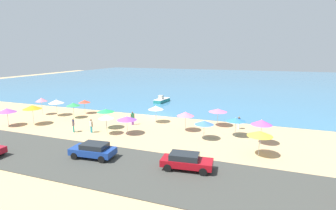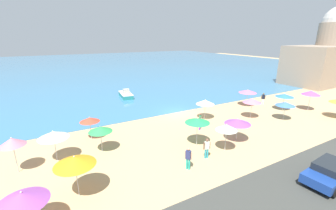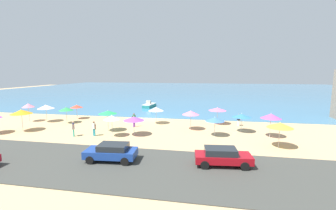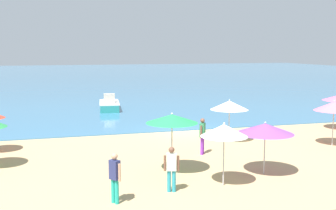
{
  "view_description": "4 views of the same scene",
  "coord_description": "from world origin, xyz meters",
  "px_view_note": "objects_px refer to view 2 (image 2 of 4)",
  "views": [
    {
      "loc": [
        15.47,
        -36.01,
        9.57
      ],
      "look_at": [
        1.48,
        1.32,
        1.51
      ],
      "focal_mm": 28.0,
      "sensor_mm": 36.0,
      "label": 1
    },
    {
      "loc": [
        -14.4,
        -23.06,
        9.27
      ],
      "look_at": [
        -1.95,
        -1.14,
        1.58
      ],
      "focal_mm": 24.0,
      "sensor_mm": 36.0,
      "label": 2
    },
    {
      "loc": [
        8.66,
        -33.34,
        7.11
      ],
      "look_at": [
        2.35,
        1.2,
        1.95
      ],
      "focal_mm": 24.0,
      "sensor_mm": 36.0,
      "label": 3
    },
    {
      "loc": [
        -8.12,
        -24.97,
        5.2
      ],
      "look_at": [
        -0.38,
        1.97,
        1.43
      ],
      "focal_mm": 45.0,
      "sensor_mm": 36.0,
      "label": 4
    }
  ],
  "objects_px": {
    "bather_2": "(207,147)",
    "harbor_fortress": "(328,54)",
    "beach_umbrella_0": "(285,95)",
    "beach_umbrella_2": "(227,127)",
    "beach_umbrella_1": "(205,102)",
    "parked_car_3": "(330,172)",
    "beach_umbrella_5": "(285,104)",
    "beach_umbrella_6": "(248,91)",
    "skiff_nearshore": "(126,95)",
    "beach_umbrella_14": "(90,120)",
    "bather_0": "(263,98)",
    "beach_umbrella_15": "(311,93)",
    "bather_3": "(200,120)",
    "beach_umbrella_8": "(238,121)",
    "beach_umbrella_9": "(53,135)",
    "beach_umbrella_3": "(197,121)",
    "beach_umbrella_12": "(12,142)",
    "beach_umbrella_4": "(252,101)",
    "beach_umbrella_13": "(75,161)",
    "beach_umbrella_10": "(22,198)",
    "bather_1": "(188,157)",
    "beach_umbrella_7": "(100,129)"
  },
  "relations": [
    {
      "from": "beach_umbrella_12",
      "to": "beach_umbrella_2",
      "type": "bearing_deg",
      "value": -18.32
    },
    {
      "from": "bather_2",
      "to": "beach_umbrella_1",
      "type": "bearing_deg",
      "value": 52.48
    },
    {
      "from": "beach_umbrella_5",
      "to": "harbor_fortress",
      "type": "height_order",
      "value": "harbor_fortress"
    },
    {
      "from": "beach_umbrella_8",
      "to": "parked_car_3",
      "type": "bearing_deg",
      "value": -84.84
    },
    {
      "from": "bather_1",
      "to": "bather_3",
      "type": "height_order",
      "value": "bather_3"
    },
    {
      "from": "skiff_nearshore",
      "to": "bather_3",
      "type": "bearing_deg",
      "value": -81.99
    },
    {
      "from": "beach_umbrella_2",
      "to": "beach_umbrella_3",
      "type": "height_order",
      "value": "beach_umbrella_3"
    },
    {
      "from": "beach_umbrella_7",
      "to": "harbor_fortress",
      "type": "xyz_separation_m",
      "value": [
        48.1,
        7.09,
        3.75
      ]
    },
    {
      "from": "beach_umbrella_9",
      "to": "beach_umbrella_15",
      "type": "relative_size",
      "value": 0.93
    },
    {
      "from": "skiff_nearshore",
      "to": "harbor_fortress",
      "type": "xyz_separation_m",
      "value": [
        40.41,
        -8.85,
        5.34
      ]
    },
    {
      "from": "beach_umbrella_9",
      "to": "beach_umbrella_8",
      "type": "bearing_deg",
      "value": -16.78
    },
    {
      "from": "beach_umbrella_15",
      "to": "bather_3",
      "type": "distance_m",
      "value": 16.42
    },
    {
      "from": "beach_umbrella_4",
      "to": "beach_umbrella_9",
      "type": "relative_size",
      "value": 0.98
    },
    {
      "from": "beach_umbrella_2",
      "to": "bather_3",
      "type": "height_order",
      "value": "beach_umbrella_2"
    },
    {
      "from": "beach_umbrella_13",
      "to": "harbor_fortress",
      "type": "distance_m",
      "value": 52.19
    },
    {
      "from": "beach_umbrella_2",
      "to": "beach_umbrella_5",
      "type": "bearing_deg",
      "value": 11.39
    },
    {
      "from": "beach_umbrella_1",
      "to": "beach_umbrella_12",
      "type": "bearing_deg",
      "value": -173.79
    },
    {
      "from": "beach_umbrella_1",
      "to": "beach_umbrella_12",
      "type": "relative_size",
      "value": 0.88
    },
    {
      "from": "beach_umbrella_14",
      "to": "harbor_fortress",
      "type": "bearing_deg",
      "value": 4.9
    },
    {
      "from": "beach_umbrella_6",
      "to": "bather_3",
      "type": "relative_size",
      "value": 1.32
    },
    {
      "from": "bather_3",
      "to": "beach_umbrella_13",
      "type": "bearing_deg",
      "value": -160.16
    },
    {
      "from": "beach_umbrella_9",
      "to": "beach_umbrella_10",
      "type": "bearing_deg",
      "value": -104.17
    },
    {
      "from": "beach_umbrella_13",
      "to": "bather_2",
      "type": "height_order",
      "value": "beach_umbrella_13"
    },
    {
      "from": "beach_umbrella_1",
      "to": "bather_3",
      "type": "bearing_deg",
      "value": -137.21
    },
    {
      "from": "beach_umbrella_0",
      "to": "beach_umbrella_8",
      "type": "bearing_deg",
      "value": -163.5
    },
    {
      "from": "beach_umbrella_1",
      "to": "beach_umbrella_14",
      "type": "bearing_deg",
      "value": 175.53
    },
    {
      "from": "beach_umbrella_10",
      "to": "parked_car_3",
      "type": "relative_size",
      "value": 0.58
    },
    {
      "from": "parked_car_3",
      "to": "harbor_fortress",
      "type": "xyz_separation_m",
      "value": [
        36.14,
        18.7,
        4.99
      ]
    },
    {
      "from": "bather_3",
      "to": "beach_umbrella_2",
      "type": "bearing_deg",
      "value": -101.05
    },
    {
      "from": "beach_umbrella_0",
      "to": "beach_umbrella_2",
      "type": "distance_m",
      "value": 15.04
    },
    {
      "from": "bather_3",
      "to": "bather_0",
      "type": "bearing_deg",
      "value": 12.34
    },
    {
      "from": "beach_umbrella_12",
      "to": "beach_umbrella_5",
      "type": "bearing_deg",
      "value": -5.92
    },
    {
      "from": "beach_umbrella_4",
      "to": "beach_umbrella_14",
      "type": "height_order",
      "value": "beach_umbrella_4"
    },
    {
      "from": "beach_umbrella_0",
      "to": "bather_1",
      "type": "xyz_separation_m",
      "value": [
        -18.62,
        -5.22,
        -1.03
      ]
    },
    {
      "from": "beach_umbrella_13",
      "to": "beach_umbrella_1",
      "type": "bearing_deg",
      "value": 24.35
    },
    {
      "from": "bather_0",
      "to": "bather_2",
      "type": "relative_size",
      "value": 0.97
    },
    {
      "from": "beach_umbrella_2",
      "to": "beach_umbrella_4",
      "type": "height_order",
      "value": "beach_umbrella_4"
    },
    {
      "from": "beach_umbrella_14",
      "to": "bather_0",
      "type": "bearing_deg",
      "value": -0.69
    },
    {
      "from": "beach_umbrella_9",
      "to": "parked_car_3",
      "type": "distance_m",
      "value": 19.51
    },
    {
      "from": "beach_umbrella_12",
      "to": "beach_umbrella_15",
      "type": "bearing_deg",
      "value": -3.87
    },
    {
      "from": "beach_umbrella_6",
      "to": "skiff_nearshore",
      "type": "relative_size",
      "value": 0.53
    },
    {
      "from": "beach_umbrella_13",
      "to": "skiff_nearshore",
      "type": "xyz_separation_m",
      "value": [
        10.28,
        20.78,
        -1.94
      ]
    },
    {
      "from": "beach_umbrella_0",
      "to": "skiff_nearshore",
      "type": "height_order",
      "value": "beach_umbrella_0"
    },
    {
      "from": "beach_umbrella_2",
      "to": "bather_2",
      "type": "height_order",
      "value": "beach_umbrella_2"
    },
    {
      "from": "beach_umbrella_1",
      "to": "parked_car_3",
      "type": "relative_size",
      "value": 0.57
    },
    {
      "from": "beach_umbrella_4",
      "to": "bather_3",
      "type": "distance_m",
      "value": 7.5
    },
    {
      "from": "bather_2",
      "to": "harbor_fortress",
      "type": "height_order",
      "value": "harbor_fortress"
    },
    {
      "from": "beach_umbrella_9",
      "to": "beach_umbrella_15",
      "type": "xyz_separation_m",
      "value": [
        29.64,
        -2.55,
        0.2
      ]
    },
    {
      "from": "parked_car_3",
      "to": "harbor_fortress",
      "type": "distance_m",
      "value": 41.0
    },
    {
      "from": "beach_umbrella_2",
      "to": "beach_umbrella_3",
      "type": "bearing_deg",
      "value": 125.07
    }
  ]
}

